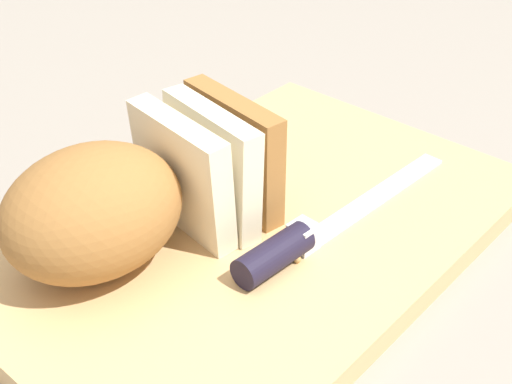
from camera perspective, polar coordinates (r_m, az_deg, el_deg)
ground_plane at (r=0.61m, az=-0.00°, el=-4.15°), size 3.00×3.00×0.00m
cutting_board at (r=0.60m, az=-0.00°, el=-3.28°), size 0.48×0.32×0.02m
bread_loaf at (r=0.55m, az=-10.21°, el=-0.36°), size 0.23×0.14×0.10m
bread_knife at (r=0.56m, az=3.32°, el=-4.04°), size 0.26×0.03×0.03m
crumb_near_knife at (r=0.60m, az=-1.08°, el=-1.87°), size 0.01×0.01×0.01m
crumb_near_loaf at (r=0.55m, az=3.36°, el=-5.46°), size 0.01×0.01×0.01m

